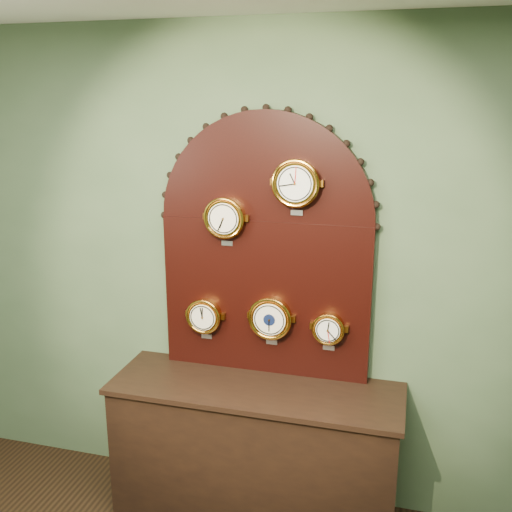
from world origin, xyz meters
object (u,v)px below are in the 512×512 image
(display_board, at_px, (265,239))
(tide_clock, at_px, (329,328))
(shop_counter, at_px, (255,454))
(barometer, at_px, (271,318))
(roman_clock, at_px, (225,218))
(hygrometer, at_px, (204,316))
(arabic_clock, at_px, (296,183))

(display_board, distance_m, tide_clock, 0.61)
(shop_counter, distance_m, display_board, 1.25)
(shop_counter, relative_size, barometer, 5.31)
(shop_counter, height_order, roman_clock, roman_clock)
(display_board, bearing_deg, tide_clock, -9.79)
(hygrometer, distance_m, tide_clock, 0.73)
(roman_clock, xyz_separation_m, tide_clock, (0.59, 0.00, -0.59))
(display_board, xyz_separation_m, tide_clock, (0.38, -0.07, -0.47))
(barometer, bearing_deg, shop_counter, -107.74)
(shop_counter, xyz_separation_m, display_board, (0.00, 0.22, 1.23))
(arabic_clock, distance_m, hygrometer, 0.96)
(hygrometer, relative_size, barometer, 0.87)
(hygrometer, bearing_deg, arabic_clock, -0.12)
(display_board, distance_m, hygrometer, 0.59)
(barometer, height_order, tide_clock, barometer)
(hygrometer, relative_size, tide_clock, 1.12)
(tide_clock, bearing_deg, barometer, -179.67)
(shop_counter, distance_m, arabic_clock, 1.57)
(barometer, bearing_deg, roman_clock, 179.88)
(shop_counter, bearing_deg, hygrometer, 156.25)
(shop_counter, distance_m, hygrometer, 0.85)
(roman_clock, distance_m, tide_clock, 0.84)
(shop_counter, bearing_deg, roman_clock, 144.40)
(hygrometer, bearing_deg, shop_counter, -23.75)
(roman_clock, height_order, arabic_clock, arabic_clock)
(display_board, distance_m, barometer, 0.45)
(roman_clock, bearing_deg, hygrometer, 179.76)
(shop_counter, xyz_separation_m, roman_clock, (-0.21, 0.15, 1.35))
(roman_clock, xyz_separation_m, barometer, (0.26, -0.00, -0.56))
(shop_counter, height_order, hygrometer, hygrometer)
(arabic_clock, bearing_deg, roman_clock, 179.92)
(arabic_clock, xyz_separation_m, barometer, (-0.13, 0.00, -0.77))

